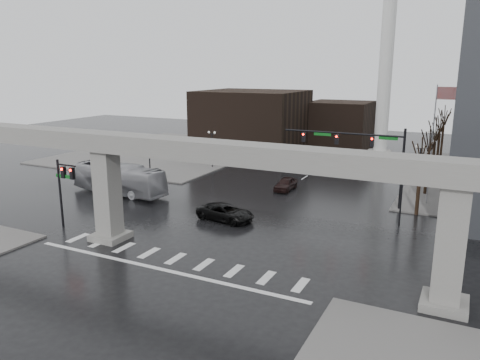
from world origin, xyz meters
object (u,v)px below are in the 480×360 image
at_px(pickup_truck, 226,212).
at_px(far_car, 286,184).
at_px(signal_mast_arm, 363,148).
at_px(city_bus, 119,179).

xyz_separation_m(pickup_truck, far_car, (0.97, 12.69, -0.03)).
height_order(signal_mast_arm, far_car, signal_mast_arm).
bearing_deg(signal_mast_arm, city_bus, -163.60).
xyz_separation_m(pickup_truck, city_bus, (-14.98, 3.08, 0.90)).
xyz_separation_m(city_bus, far_car, (15.95, 9.61, -0.92)).
bearing_deg(city_bus, far_car, -53.29).
bearing_deg(signal_mast_arm, far_car, 165.60).
height_order(city_bus, far_car, city_bus).
bearing_deg(pickup_truck, city_bus, 85.64).
bearing_deg(far_car, signal_mast_arm, -15.29).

